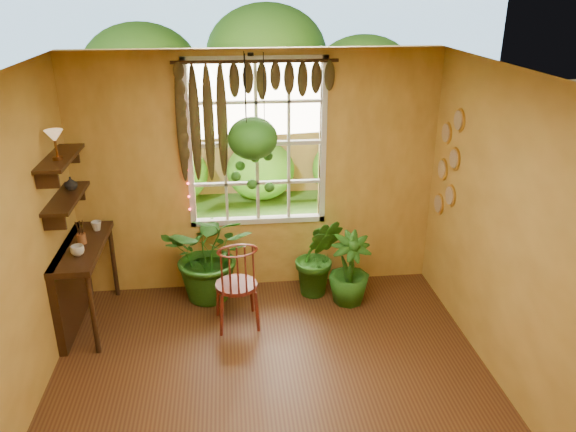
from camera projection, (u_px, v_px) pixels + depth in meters
name	position (u px, v px, depth m)	size (l,w,h in m)	color
floor	(277.00, 415.00, 4.64)	(4.50, 4.50, 0.00)	#563218
ceiling	(274.00, 85.00, 3.61)	(4.50, 4.50, 0.00)	silver
wall_back	(258.00, 175.00, 6.19)	(4.00, 4.00, 0.00)	gold
wall_right	(534.00, 257.00, 4.32)	(4.50, 4.50, 0.00)	gold
window	(257.00, 144.00, 6.08)	(1.52, 0.10, 1.86)	silver
valance_vine	(248.00, 92.00, 5.74)	(1.70, 0.12, 1.10)	#321E0D
string_lights	(185.00, 143.00, 5.90)	(0.03, 0.03, 1.54)	#FF2633
wall_plates	(448.00, 164.00, 5.89)	(0.04, 0.32, 1.10)	beige
counter_ledge	(76.00, 276.00, 5.70)	(0.40, 1.20, 0.90)	#321E0D
shelf_lower	(66.00, 198.00, 5.38)	(0.25, 0.90, 0.04)	#321E0D
shelf_upper	(60.00, 158.00, 5.23)	(0.25, 0.90, 0.04)	#321E0D
backyard	(256.00, 101.00, 10.49)	(14.00, 10.00, 12.00)	#2F601B
windsor_chair	(237.00, 297.00, 5.75)	(0.47, 0.50, 1.15)	maroon
potted_plant_left	(211.00, 254.00, 6.19)	(0.98, 0.85, 1.09)	#1A5215
potted_plant_mid	(318.00, 256.00, 6.28)	(0.52, 0.42, 0.95)	#1A5215
potted_plant_right	(349.00, 269.00, 6.15)	(0.45, 0.45, 0.81)	#1A5215
hanging_basket	(253.00, 140.00, 5.68)	(0.51, 0.51, 1.41)	black
cup_a	(77.00, 251.00, 5.34)	(0.13, 0.13, 0.10)	silver
cup_b	(97.00, 226.00, 5.89)	(0.11, 0.11, 0.10)	beige
brush_jar	(81.00, 232.00, 5.56)	(0.09, 0.09, 0.31)	#98562C
shelf_vase	(71.00, 183.00, 5.53)	(0.13, 0.13, 0.13)	#B2AD99
tiffany_lamp	(54.00, 138.00, 5.04)	(0.17, 0.17, 0.28)	brown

